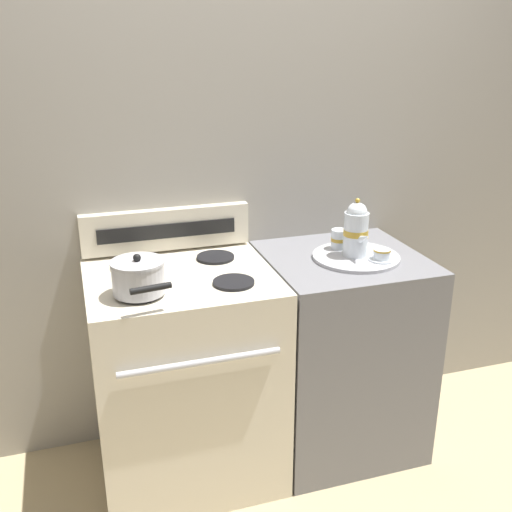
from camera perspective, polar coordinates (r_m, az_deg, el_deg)
name	(u,v)px	position (r m, az deg, el deg)	size (l,w,h in m)	color
ground_plane	(261,451)	(2.84, 0.44, -18.09)	(6.00, 6.00, 0.00)	tan
wall_back	(238,197)	(2.63, -1.77, 5.66)	(6.00, 0.05, 2.20)	#9E998E
stove	(185,377)	(2.52, -6.75, -11.34)	(0.72, 0.65, 0.91)	beige
control_panel	(167,229)	(2.55, -8.52, 2.54)	(0.71, 0.05, 0.17)	beige
side_counter	(339,351)	(2.71, 7.94, -8.99)	(0.64, 0.62, 0.90)	slate
saucepan	(139,277)	(2.14, -11.13, -1.96)	(0.19, 0.27, 0.15)	#B7B7BC
serving_tray	(356,257)	(2.50, 9.50, -0.08)	(0.36, 0.36, 0.01)	#B2B2B7
teapot	(356,229)	(2.46, 9.51, 2.52)	(0.10, 0.16, 0.24)	silver
teacup_left	(360,241)	(2.60, 9.87, 1.38)	(0.10, 0.10, 0.05)	silver
teacup_right	(382,255)	(2.46, 11.89, 0.12)	(0.10, 0.10, 0.05)	silver
creamer_jug	(339,239)	(2.55, 7.91, 1.60)	(0.07, 0.07, 0.08)	silver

